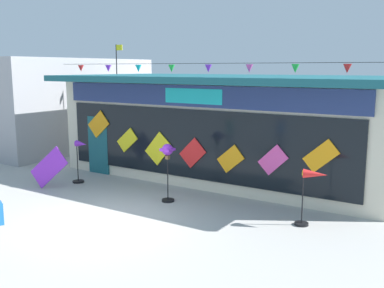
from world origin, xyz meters
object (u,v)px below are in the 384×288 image
object	(u,v)px
wind_spinner_center_left	(312,185)
wind_spinner_left	(168,158)
display_kite_on_ground	(49,167)
kite_shop_building	(231,125)
wind_spinner_far_left	(80,156)

from	to	relation	value
wind_spinner_center_left	wind_spinner_left	bearing A→B (deg)	-177.46
display_kite_on_ground	wind_spinner_left	bearing A→B (deg)	12.20
kite_shop_building	wind_spinner_left	xyz separation A→B (m)	(0.06, -3.84, -0.51)
wind_spinner_left	display_kite_on_ground	bearing A→B (deg)	-167.80
kite_shop_building	wind_spinner_left	distance (m)	3.88
wind_spinner_center_left	display_kite_on_ground	bearing A→B (deg)	-172.62
wind_spinner_far_left	wind_spinner_center_left	size ratio (longest dim) A/B	1.01
kite_shop_building	display_kite_on_ground	xyz separation A→B (m)	(-3.83, -4.68, -1.07)
kite_shop_building	wind_spinner_far_left	bearing A→B (deg)	-132.82
wind_spinner_far_left	display_kite_on_ground	world-z (taller)	wind_spinner_far_left
wind_spinner_far_left	wind_spinner_center_left	xyz separation A→B (m)	(7.48, 0.07, 0.11)
wind_spinner_left	wind_spinner_center_left	size ratio (longest dim) A/B	1.18
wind_spinner_left	wind_spinner_center_left	distance (m)	3.97
wind_spinner_left	kite_shop_building	bearing A→B (deg)	90.88
wind_spinner_far_left	wind_spinner_center_left	bearing A→B (deg)	0.50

